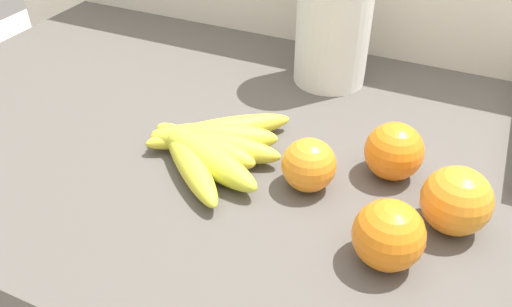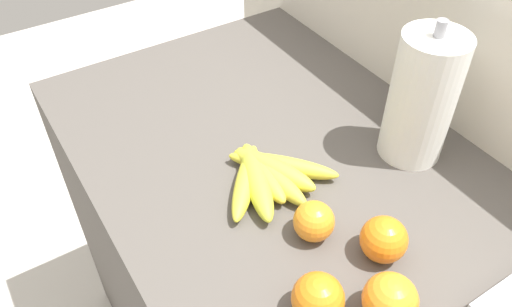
% 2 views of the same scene
% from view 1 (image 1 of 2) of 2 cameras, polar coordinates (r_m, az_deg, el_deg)
% --- Properties ---
extents(wall_back, '(2.25, 0.06, 1.30)m').
position_cam_1_polar(wall_back, '(1.18, 22.24, -2.86)').
color(wall_back, silver).
rests_on(wall_back, ground).
extents(banana_bunch, '(0.20, 0.25, 0.04)m').
position_cam_1_polar(banana_bunch, '(0.72, -5.29, 0.80)').
color(banana_bunch, yellow).
rests_on(banana_bunch, counter).
extents(orange_back_right, '(0.07, 0.07, 0.07)m').
position_cam_1_polar(orange_back_right, '(0.66, 5.82, -1.27)').
color(orange_back_right, orange).
rests_on(orange_back_right, counter).
extents(orange_right, '(0.08, 0.08, 0.08)m').
position_cam_1_polar(orange_right, '(0.58, 14.33, -8.67)').
color(orange_right, orange).
rests_on(orange_right, counter).
extents(orange_far_right, '(0.08, 0.08, 0.08)m').
position_cam_1_polar(orange_far_right, '(0.64, 21.12, -4.85)').
color(orange_far_right, orange).
rests_on(orange_far_right, counter).
extents(orange_front, '(0.08, 0.08, 0.08)m').
position_cam_1_polar(orange_front, '(0.70, 14.89, 0.23)').
color(orange_front, orange).
rests_on(orange_front, counter).
extents(paper_towel_roll, '(0.12, 0.12, 0.29)m').
position_cam_1_polar(paper_towel_roll, '(0.88, 8.65, 15.50)').
color(paper_towel_roll, white).
rests_on(paper_towel_roll, counter).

